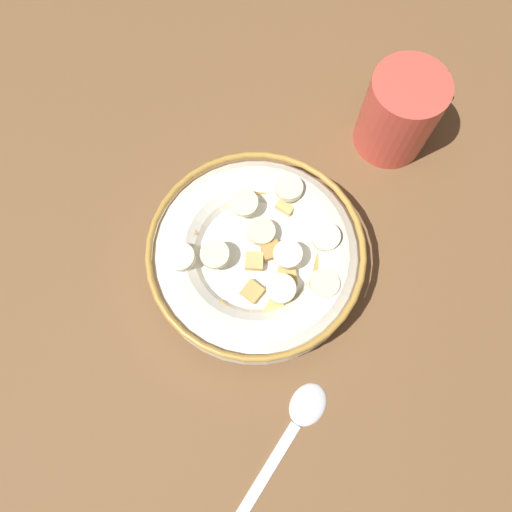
{
  "coord_description": "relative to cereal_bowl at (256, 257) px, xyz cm",
  "views": [
    {
      "loc": [
        -9.02,
        -11.02,
        46.77
      ],
      "look_at": [
        0.0,
        0.0,
        3.0
      ],
      "focal_mm": 34.54,
      "sensor_mm": 36.0,
      "label": 1
    }
  ],
  "objects": [
    {
      "name": "spoon",
      "position": [
        -6.37,
        -13.72,
        -2.46
      ],
      "size": [
        13.6,
        5.95,
        0.8
      ],
      "color": "silver",
      "rests_on": "ground_plane"
    },
    {
      "name": "cereal_bowl",
      "position": [
        0.0,
        0.0,
        0.0
      ],
      "size": [
        20.0,
        20.0,
        5.86
      ],
      "color": "silver",
      "rests_on": "ground_plane"
    },
    {
      "name": "coffee_mug",
      "position": [
        20.33,
        2.14,
        1.79
      ],
      "size": [
        10.46,
        7.49,
        9.18
      ],
      "color": "#D84C3F",
      "rests_on": "ground_plane"
    },
    {
      "name": "ground_plane",
      "position": [
        -0.01,
        0.03,
        -3.8
      ],
      "size": [
        124.47,
        124.47,
        2.0
      ],
      "primitive_type": "cube",
      "color": "brown"
    }
  ]
}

